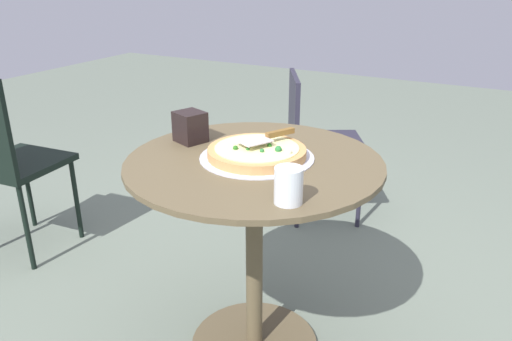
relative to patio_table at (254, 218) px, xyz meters
name	(u,v)px	position (x,y,z in m)	size (l,w,h in m)	color
patio_table	(254,218)	(0.00, 0.00, 0.00)	(0.83, 0.83, 0.75)	brown
pizza_on_tray	(256,153)	(0.02, 0.00, 0.23)	(0.37, 0.37, 0.05)	silver
pizza_server	(268,136)	(0.07, -0.01, 0.27)	(0.21, 0.14, 0.02)	silver
drinking_cup	(289,186)	(-0.24, -0.23, 0.26)	(0.08, 0.08, 0.10)	silver
napkin_dispenser	(190,127)	(0.05, 0.28, 0.26)	(0.10, 0.09, 0.11)	black
patio_chair_near	(3,153)	(0.03, 1.33, -0.01)	(0.42, 0.42, 0.91)	black
patio_chair_far	(314,135)	(1.11, 0.23, -0.06)	(0.53, 0.53, 0.80)	#272534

